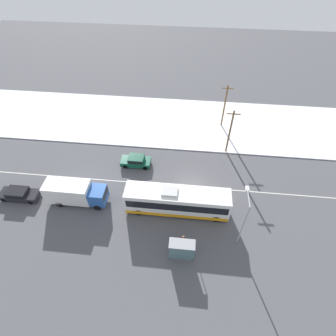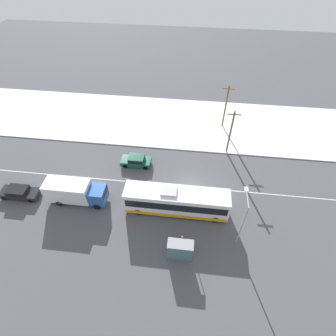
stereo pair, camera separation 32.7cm
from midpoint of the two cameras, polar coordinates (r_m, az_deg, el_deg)
name	(u,v)px [view 1 (the left image)]	position (r m, az deg, el deg)	size (l,w,h in m)	color
ground_plane	(191,187)	(34.32, 4.78, -4.11)	(120.00, 120.00, 0.00)	#4C4C51
snow_lot	(195,123)	(44.43, 5.59, 9.74)	(80.00, 13.71, 0.12)	white
lane_marking_center	(191,187)	(34.32, 4.78, -4.11)	(60.00, 0.12, 0.00)	silver
city_bus	(177,201)	(30.65, 1.71, -7.21)	(12.04, 2.57, 3.54)	white
box_truck	(75,192)	(33.45, -19.88, -5.02)	(7.23, 2.30, 3.03)	silver
sedan_car	(136,161)	(36.61, -7.24, 1.61)	(4.10, 1.80, 1.52)	#0F4733
parked_car_near_truck	(19,194)	(37.48, -29.95, -4.86)	(4.76, 1.80, 1.40)	black
pedestrian_at_stop	(183,240)	(28.79, 2.98, -15.31)	(0.62, 0.28, 1.73)	#23232D
bus_shelter	(182,250)	(27.57, 2.65, -17.33)	(2.64, 1.20, 2.40)	gray
streetlamp	(244,216)	(27.52, 15.96, -9.93)	(0.36, 2.67, 6.58)	#9EA3A8
utility_pole_roadside	(230,131)	(37.49, 13.08, 7.78)	(1.80, 0.24, 7.08)	brown
utility_pole_snowlot	(225,106)	(42.47, 12.00, 13.15)	(1.80, 0.24, 7.23)	brown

